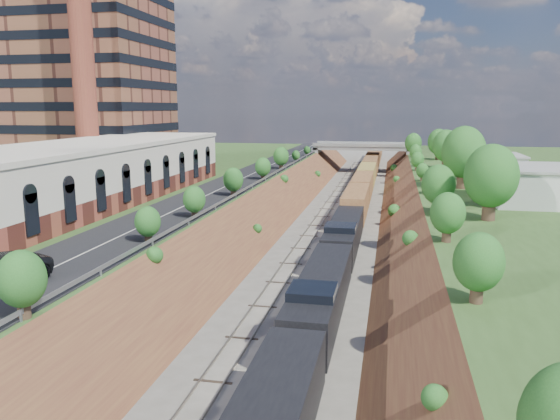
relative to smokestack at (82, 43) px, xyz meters
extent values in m
cube|color=#324E20|center=(3.00, 4.00, -22.50)|extent=(44.00, 180.00, 5.00)
cube|color=brown|center=(25.00, 4.00, -25.00)|extent=(10.00, 180.00, 10.00)
cube|color=brown|center=(47.00, 4.00, -25.00)|extent=(10.00, 180.00, 10.00)
cube|color=gray|center=(33.40, 4.00, -24.91)|extent=(1.58, 180.00, 0.18)
cube|color=gray|center=(38.60, 4.00, -24.91)|extent=(1.58, 180.00, 0.18)
cube|color=black|center=(20.50, 4.00, -19.95)|extent=(8.00, 180.00, 0.10)
cube|color=#99999E|center=(24.60, 4.00, -19.45)|extent=(0.06, 171.00, 0.30)
cube|color=brown|center=(8.00, -18.00, -18.90)|extent=(14.00, 62.00, 2.20)
cube|color=beige|center=(8.00, -18.00, -15.65)|extent=(14.00, 62.00, 4.30)
cube|color=beige|center=(8.00, -18.00, -13.25)|extent=(14.30, 62.30, 0.50)
cube|color=brown|center=(-8.00, 16.00, 2.00)|extent=(22.00, 22.00, 44.00)
cylinder|color=brown|center=(0.00, 0.00, 0.00)|extent=(3.20, 3.20, 40.00)
cube|color=gray|center=(24.50, 66.00, -21.90)|extent=(1.50, 8.00, 6.20)
cube|color=gray|center=(47.50, 66.00, -21.90)|extent=(1.50, 8.00, 6.20)
cube|color=gray|center=(36.00, 66.00, -18.80)|extent=(24.00, 8.00, 1.00)
cube|color=gray|center=(36.00, 62.00, -18.00)|extent=(24.00, 0.30, 0.80)
cube|color=gray|center=(36.00, 70.00, -18.00)|extent=(24.00, 0.30, 0.80)
cube|color=silver|center=(59.50, -4.00, -18.00)|extent=(9.00, 12.00, 4.00)
cube|color=silver|center=(59.00, 18.00, -18.20)|extent=(8.00, 10.00, 3.60)
cylinder|color=#473323|center=(53.00, -16.00, -18.69)|extent=(1.30, 1.30, 2.62)
ellipsoid|color=#245F21|center=(53.00, -16.00, -15.54)|extent=(5.25, 5.25, 6.30)
cylinder|color=#473323|center=(24.20, -36.00, -19.39)|extent=(0.66, 0.66, 1.22)
ellipsoid|color=#245F21|center=(24.20, -36.00, -17.92)|extent=(2.45, 2.45, 2.94)
cube|color=black|center=(38.60, -33.81, -22.57)|extent=(3.11, 18.68, 3.06)
cube|color=black|center=(38.60, -14.13, -22.57)|extent=(3.11, 18.68, 3.06)
cube|color=brown|center=(38.60, 54.21, -22.23)|extent=(3.11, 115.98, 3.74)
camera|label=1|loc=(43.37, -72.38, -8.90)|focal=35.00mm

